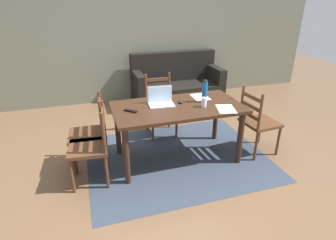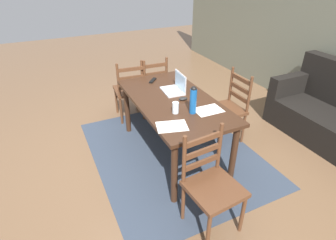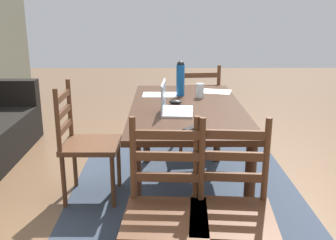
# 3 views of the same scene
# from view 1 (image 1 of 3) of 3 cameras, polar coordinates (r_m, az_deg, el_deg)

# --- Properties ---
(ground_plane) EXTENTS (14.00, 14.00, 0.00)m
(ground_plane) POSITION_cam_1_polar(r_m,az_deg,el_deg) (3.86, 1.87, -7.75)
(ground_plane) COLOR brown
(area_rug) EXTENTS (2.40, 1.94, 0.01)m
(area_rug) POSITION_cam_1_polar(r_m,az_deg,el_deg) (3.86, 1.87, -7.71)
(area_rug) COLOR #333D4C
(area_rug) RESTS_ON ground
(wall_back) EXTENTS (8.00, 0.12, 2.70)m
(wall_back) POSITION_cam_1_polar(r_m,az_deg,el_deg) (5.83, -6.80, 17.32)
(wall_back) COLOR #6B6D5B
(wall_back) RESTS_ON ground
(dining_table) EXTENTS (1.65, 0.87, 0.77)m
(dining_table) POSITION_cam_1_polar(r_m,az_deg,el_deg) (3.55, 2.01, 1.49)
(dining_table) COLOR #382114
(dining_table) RESTS_ON ground
(chair_left_far) EXTENTS (0.46, 0.46, 0.95)m
(chair_left_far) POSITION_cam_1_polar(r_m,az_deg,el_deg) (3.62, -15.86, -2.68)
(chair_left_far) COLOR #56331E
(chair_left_far) RESTS_ON ground
(chair_far_head) EXTENTS (0.44, 0.44, 0.95)m
(chair_far_head) POSITION_cam_1_polar(r_m,az_deg,el_deg) (4.34, -1.55, 2.89)
(chair_far_head) COLOR #56331E
(chair_far_head) RESTS_ON ground
(chair_left_near) EXTENTS (0.48, 0.48, 0.95)m
(chair_left_near) POSITION_cam_1_polar(r_m,az_deg,el_deg) (3.31, -15.55, -5.32)
(chair_left_near) COLOR #56331E
(chair_left_near) RESTS_ON ground
(chair_right_near) EXTENTS (0.48, 0.48, 0.95)m
(chair_right_near) POSITION_cam_1_polar(r_m,az_deg,el_deg) (3.98, 18.14, -0.44)
(chair_right_near) COLOR #56331E
(chair_right_near) RESTS_ON ground
(couch) EXTENTS (1.80, 0.80, 1.00)m
(couch) POSITION_cam_1_polar(r_m,az_deg,el_deg) (5.77, 1.76, 7.30)
(couch) COLOR black
(couch) RESTS_ON ground
(laptop) EXTENTS (0.34, 0.25, 0.23)m
(laptop) POSITION_cam_1_polar(r_m,az_deg,el_deg) (3.55, -1.53, 4.19)
(laptop) COLOR silver
(laptop) RESTS_ON dining_table
(water_bottle) EXTENTS (0.07, 0.07, 0.30)m
(water_bottle) POSITION_cam_1_polar(r_m,az_deg,el_deg) (3.62, 7.60, 6.09)
(water_bottle) COLOR #145199
(water_bottle) RESTS_ON dining_table
(drinking_glass) EXTENTS (0.07, 0.07, 0.12)m
(drinking_glass) POSITION_cam_1_polar(r_m,az_deg,el_deg) (3.49, 7.46, 3.67)
(drinking_glass) COLOR silver
(drinking_glass) RESTS_ON dining_table
(computer_mouse) EXTENTS (0.08, 0.11, 0.03)m
(computer_mouse) POSITION_cam_1_polar(r_m,az_deg,el_deg) (3.60, 2.61, 3.81)
(computer_mouse) COLOR black
(computer_mouse) RESTS_ON dining_table
(tv_remote) EXTENTS (0.15, 0.15, 0.02)m
(tv_remote) POSITION_cam_1_polar(r_m,az_deg,el_deg) (3.36, -7.71, 1.90)
(tv_remote) COLOR black
(tv_remote) RESTS_ON dining_table
(paper_stack_left) EXTENTS (0.21, 0.30, 0.00)m
(paper_stack_left) POSITION_cam_1_polar(r_m,az_deg,el_deg) (3.84, 6.69, 4.75)
(paper_stack_left) COLOR white
(paper_stack_left) RESTS_ON dining_table
(paper_stack_right) EXTENTS (0.28, 0.34, 0.00)m
(paper_stack_right) POSITION_cam_1_polar(r_m,az_deg,el_deg) (3.48, 11.91, 2.27)
(paper_stack_right) COLOR white
(paper_stack_right) RESTS_ON dining_table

